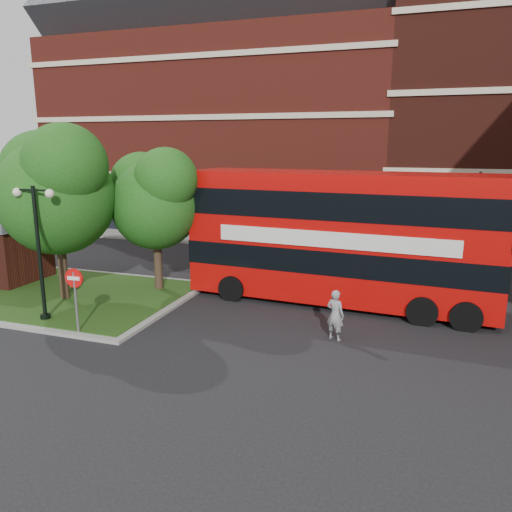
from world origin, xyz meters
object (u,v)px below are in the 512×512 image
at_px(car_silver, 290,242).
at_px(bus, 340,229).
at_px(car_white, 398,242).
at_px(woman, 335,315).

bearing_deg(car_silver, bus, -145.06).
xyz_separation_m(car_silver, car_white, (6.12, 1.41, 0.12)).
relative_size(car_silver, car_white, 0.82).
distance_m(woman, car_silver, 13.44).
distance_m(bus, car_white, 10.35).
relative_size(bus, car_silver, 3.15).
xyz_separation_m(woman, car_white, (1.18, 13.91, -0.08)).
bearing_deg(woman, bus, -61.18).
bearing_deg(bus, car_silver, 120.40).
bearing_deg(car_white, woman, 172.07).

